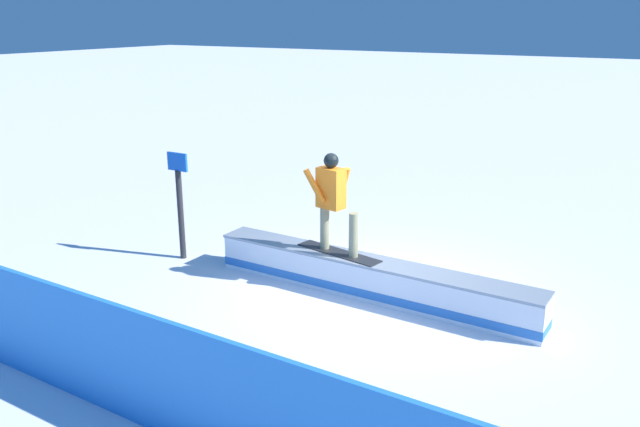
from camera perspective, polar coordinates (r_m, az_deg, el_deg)
ground_plane at (r=9.75m, az=4.37°, el=-7.24°), size 120.00×120.00×0.00m
grind_box at (r=9.65m, az=4.41°, el=-5.83°), size 5.13×0.63×0.58m
snowboarder at (r=9.58m, az=1.16°, el=1.26°), size 1.45×0.54×1.51m
safety_fence at (r=6.50m, az=-11.97°, el=-14.55°), size 9.29×0.25×1.28m
trail_marker at (r=11.13m, az=-12.17°, el=0.93°), size 0.40×0.10×1.84m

